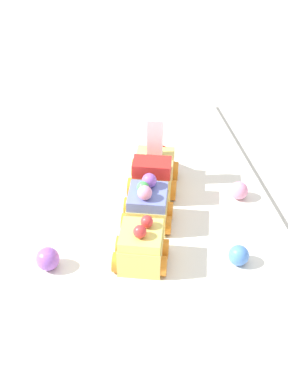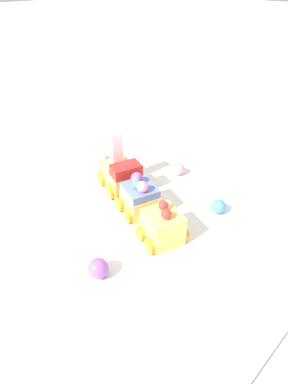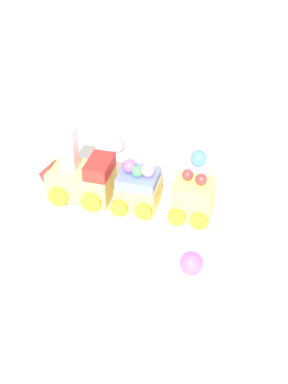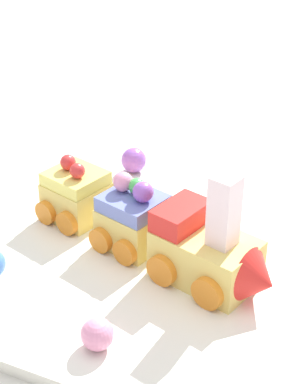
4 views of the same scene
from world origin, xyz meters
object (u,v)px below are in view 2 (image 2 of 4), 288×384
at_px(cake_car_blueberry, 140,199).
at_px(cake_car_lemon, 162,227).
at_px(gumball_purple, 98,268).
at_px(gumball_pink, 178,169).
at_px(gumball_blue, 218,206).
at_px(cake_train_locomotive, 119,172).

xyz_separation_m(cake_car_blueberry, cake_car_lemon, (-0.07, 0.02, -0.00)).
bearing_deg(gumball_purple, gumball_pink, -70.41).
relative_size(cake_car_blueberry, gumball_blue, 3.02).
bearing_deg(cake_car_blueberry, gumball_purple, 130.91).
bearing_deg(gumball_blue, cake_train_locomotive, 21.60).
relative_size(cake_car_blueberry, gumball_purple, 2.69).
xyz_separation_m(cake_train_locomotive, cake_car_blueberry, (-0.09, 0.03, -0.00)).
distance_m(cake_car_blueberry, gumball_blue, 0.14).
xyz_separation_m(cake_train_locomotive, gumball_purple, (-0.15, 0.16, -0.02)).
height_order(cake_car_blueberry, cake_car_lemon, cake_car_blueberry).
bearing_deg(gumball_pink, cake_train_locomotive, 64.81).
relative_size(cake_car_lemon, gumball_blue, 3.02).
distance_m(cake_car_lemon, gumball_blue, 0.12).
bearing_deg(cake_train_locomotive, gumball_pink, -99.23).
bearing_deg(gumball_pink, gumball_purple, 109.59).
height_order(cake_car_lemon, gumball_pink, cake_car_lemon).
relative_size(cake_train_locomotive, cake_car_lemon, 1.55).
relative_size(gumball_purple, gumball_pink, 1.11).
bearing_deg(cake_car_lemon, gumball_pink, -39.96).
bearing_deg(gumball_blue, cake_car_lemon, 80.16).
relative_size(cake_train_locomotive, gumball_purple, 4.16).
height_order(cake_train_locomotive, gumball_pink, cake_train_locomotive).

